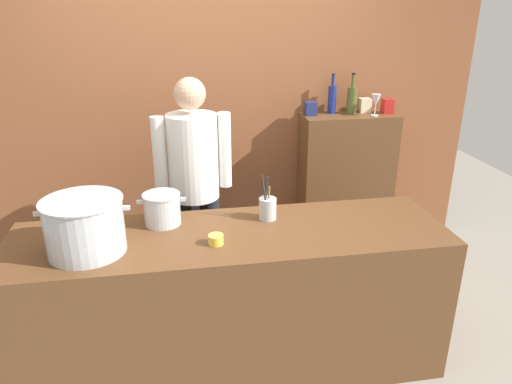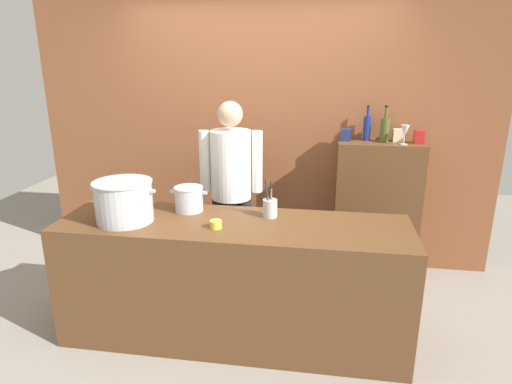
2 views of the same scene
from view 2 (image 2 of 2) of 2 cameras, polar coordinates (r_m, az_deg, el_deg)
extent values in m
plane|color=gray|center=(3.51, -2.76, -17.79)|extent=(8.00, 8.00, 0.00)
cube|color=brown|center=(4.28, 0.76, 10.40)|extent=(4.40, 0.10, 3.00)
cube|color=brown|center=(3.27, -2.88, -11.33)|extent=(2.46, 0.70, 0.90)
cube|color=brown|center=(4.26, 15.21, -2.23)|extent=(0.76, 0.32, 1.27)
cylinder|color=black|center=(3.94, -1.62, -6.55)|extent=(0.14, 0.14, 0.84)
cylinder|color=black|center=(3.97, -4.52, -6.47)|extent=(0.14, 0.14, 0.84)
cylinder|color=white|center=(3.72, -3.25, 3.53)|extent=(0.34, 0.34, 0.58)
cube|color=black|center=(3.96, -2.92, 0.78)|extent=(0.30, 0.05, 0.52)
cylinder|color=white|center=(3.70, 0.14, 3.92)|extent=(0.09, 0.09, 0.52)
cylinder|color=white|center=(3.75, -6.61, 3.98)|extent=(0.09, 0.09, 0.52)
sphere|color=tan|center=(3.65, -3.37, 10.02)|extent=(0.21, 0.21, 0.21)
cylinder|color=#B7BABF|center=(3.19, -16.68, -1.24)|extent=(0.39, 0.39, 0.28)
cylinder|color=#B7BABF|center=(3.15, -16.91, 1.25)|extent=(0.41, 0.41, 0.01)
cube|color=#B7BABF|center=(3.26, -20.22, 0.47)|extent=(0.04, 0.02, 0.02)
cube|color=#B7BABF|center=(3.08, -13.22, 0.13)|extent=(0.04, 0.02, 0.02)
cylinder|color=#B7BABF|center=(3.32, -8.66, -0.95)|extent=(0.21, 0.21, 0.18)
cylinder|color=#B7BABF|center=(3.29, -8.73, 0.57)|extent=(0.22, 0.22, 0.01)
cube|color=#B7BABF|center=(3.34, -10.70, 0.08)|extent=(0.04, 0.02, 0.02)
cube|color=#B7BABF|center=(3.27, -6.66, -0.12)|extent=(0.04, 0.02, 0.02)
cylinder|color=#B7BABF|center=(3.16, 1.82, -2.11)|extent=(0.10, 0.10, 0.13)
cylinder|color=#262626|center=(3.16, 1.77, -0.69)|extent=(0.03, 0.02, 0.24)
cylinder|color=olive|center=(3.15, 1.96, -1.26)|extent=(0.02, 0.02, 0.19)
cylinder|color=#262626|center=(3.12, 1.46, -0.72)|extent=(0.05, 0.05, 0.26)
cylinder|color=yellow|center=(2.99, -5.20, -4.17)|extent=(0.08, 0.08, 0.05)
cylinder|color=navy|center=(4.14, 14.11, 7.95)|extent=(0.06, 0.06, 0.22)
cylinder|color=navy|center=(4.12, 14.27, 10.01)|extent=(0.02, 0.02, 0.08)
cylinder|color=black|center=(4.11, 14.32, 10.67)|extent=(0.03, 0.03, 0.01)
cylinder|color=#475123|center=(4.12, 16.27, 7.68)|extent=(0.08, 0.08, 0.21)
cylinder|color=#475123|center=(4.10, 16.45, 9.80)|extent=(0.03, 0.03, 0.10)
cylinder|color=black|center=(4.09, 16.52, 10.57)|extent=(0.03, 0.03, 0.01)
cylinder|color=silver|center=(4.05, 18.51, 5.87)|extent=(0.06, 0.06, 0.01)
cylinder|color=silver|center=(4.04, 18.56, 6.36)|extent=(0.01, 0.01, 0.07)
cone|color=silver|center=(4.03, 18.67, 7.50)|extent=(0.07, 0.07, 0.10)
cube|color=red|center=(4.14, 20.29, 6.69)|extent=(0.08, 0.08, 0.11)
cube|color=navy|center=(4.09, 11.49, 7.24)|extent=(0.09, 0.09, 0.11)
cube|color=beige|center=(4.17, 17.85, 6.99)|extent=(0.09, 0.09, 0.11)
camera|label=1|loc=(0.97, -56.80, 14.34)|focal=33.36mm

